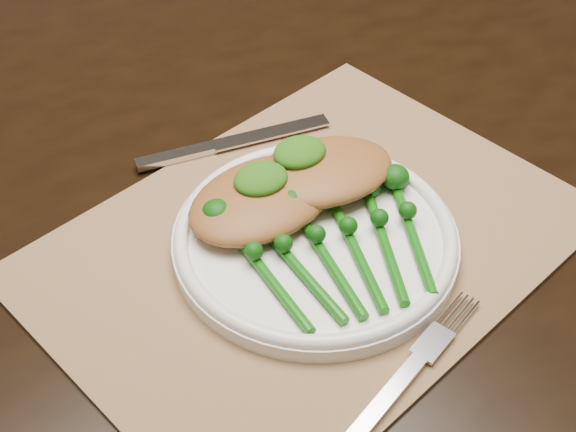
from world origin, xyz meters
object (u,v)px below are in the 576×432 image
placemat (309,243)px  dinner_plate (315,238)px  broccolini_bundle (341,254)px  chicken_fillet_left (262,199)px  dining_table (275,337)px

placemat → dinner_plate: dinner_plate is taller
dinner_plate → broccolini_bundle: broccolini_bundle is taller
chicken_fillet_left → placemat: bearing=-69.4°
dinner_plate → chicken_fillet_left: (-0.02, 0.05, 0.02)m
dining_table → dinner_plate: 0.43m
placemat → chicken_fillet_left: (-0.02, 0.04, 0.03)m
dining_table → dinner_plate: dinner_plate is taller
dining_table → dinner_plate: (-0.07, -0.18, 0.39)m
dinner_plate → broccolini_bundle: size_ratio=1.23×
placemat → chicken_fillet_left: bearing=105.5°
dinner_plate → broccolini_bundle: (0.00, -0.03, 0.01)m
chicken_fillet_left → broccolini_bundle: (0.03, -0.08, -0.01)m
placemat → broccolini_bundle: bearing=-97.0°
dining_table → broccolini_bundle: bearing=-100.2°
placemat → dinner_plate: (0.00, -0.01, 0.01)m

